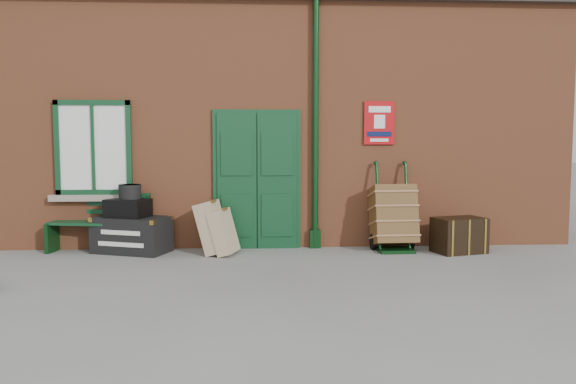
{
  "coord_description": "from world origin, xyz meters",
  "views": [
    {
      "loc": [
        -0.33,
        -7.65,
        1.72
      ],
      "look_at": [
        0.15,
        0.6,
        1.0
      ],
      "focal_mm": 35.0,
      "sensor_mm": 36.0,
      "label": 1
    }
  ],
  "objects": [
    {
      "name": "dark_trunk",
      "position": [
        2.87,
        0.91,
        0.28
      ],
      "size": [
        0.87,
        0.69,
        0.55
      ],
      "primitive_type": "cube",
      "rotation": [
        0.0,
        0.0,
        0.27
      ],
      "color": "black",
      "rests_on": "ground"
    },
    {
      "name": "station_building",
      "position": [
        -0.0,
        3.49,
        2.16
      ],
      "size": [
        10.3,
        4.3,
        4.36
      ],
      "color": "#A45735",
      "rests_on": "ground"
    },
    {
      "name": "hatbox",
      "position": [
        -2.3,
        1.25,
        0.96
      ],
      "size": [
        0.43,
        0.43,
        0.23
      ],
      "primitive_type": "cylinder",
      "rotation": [
        0.0,
        0.0,
        -0.35
      ],
      "color": "black",
      "rests_on": "strongbox"
    },
    {
      "name": "strongbox",
      "position": [
        -2.33,
        1.22,
        0.71
      ],
      "size": [
        0.74,
        0.64,
        0.28
      ],
      "primitive_type": "cube",
      "rotation": [
        0.0,
        0.0,
        -0.35
      ],
      "color": "black",
      "rests_on": "houdini_trunk"
    },
    {
      "name": "porter_trolley",
      "position": [
        1.88,
        1.18,
        0.54
      ],
      "size": [
        0.69,
        0.75,
        1.4
      ],
      "rotation": [
        0.0,
        0.0,
        0.03
      ],
      "color": "black",
      "rests_on": "ground"
    },
    {
      "name": "suitcase_front",
      "position": [
        -0.82,
        0.94,
        0.36
      ],
      "size": [
        0.52,
        0.61,
        0.72
      ],
      "primitive_type": "cube",
      "rotation": [
        0.0,
        -0.27,
        -0.3
      ],
      "color": "tan",
      "rests_on": "ground"
    },
    {
      "name": "bench",
      "position": [
        -2.79,
        1.32,
        0.48
      ],
      "size": [
        1.61,
        0.73,
        0.96
      ],
      "rotation": [
        0.0,
        0.0,
        -0.17
      ],
      "color": "#103B1F",
      "rests_on": "ground"
    },
    {
      "name": "houdini_trunk",
      "position": [
        -2.28,
        1.22,
        0.28
      ],
      "size": [
        1.27,
        0.97,
        0.56
      ],
      "primitive_type": "cube",
      "rotation": [
        0.0,
        0.0,
        -0.35
      ],
      "color": "black",
      "rests_on": "ground"
    },
    {
      "name": "ground",
      "position": [
        0.0,
        0.0,
        0.0
      ],
      "size": [
        80.0,
        80.0,
        0.0
      ],
      "primitive_type": "plane",
      "color": "gray",
      "rests_on": "ground"
    },
    {
      "name": "suitcase_back",
      "position": [
        -1.0,
        1.04,
        0.42
      ],
      "size": [
        0.58,
        0.67,
        0.83
      ],
      "primitive_type": "cube",
      "rotation": [
        0.0,
        -0.27,
        -0.3
      ],
      "color": "tan",
      "rests_on": "ground"
    }
  ]
}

